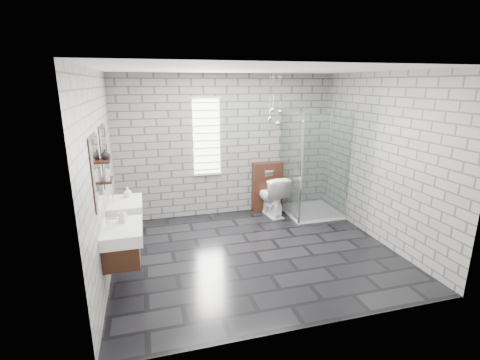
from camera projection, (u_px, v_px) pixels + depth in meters
name	position (u px, v px, depth m)	size (l,w,h in m)	color
floor	(255.00, 252.00, 5.39)	(4.20, 3.60, 0.02)	black
ceiling	(257.00, 69.00, 4.65)	(4.20, 3.60, 0.02)	white
wall_back	(227.00, 146.00, 6.70)	(4.20, 0.02, 2.70)	gray
wall_front	(314.00, 210.00, 3.34)	(4.20, 0.02, 2.70)	gray
wall_left	(100.00, 177.00, 4.48)	(0.02, 3.60, 2.70)	gray
wall_right	(381.00, 159.00, 5.56)	(0.02, 3.60, 2.70)	gray
vanity_left	(119.00, 234.00, 4.22)	(0.47, 0.70, 1.57)	#3F1F13
vanity_right	(123.00, 207.00, 5.12)	(0.47, 0.70, 1.57)	#3F1F13
shelf_lower	(107.00, 180.00, 4.46)	(0.14, 0.30, 0.03)	#3F1F13
shelf_upper	(105.00, 160.00, 4.39)	(0.14, 0.30, 0.03)	#3F1F13
window	(207.00, 137.00, 6.52)	(0.56, 0.05, 1.48)	white
cistern_panel	(267.00, 187.00, 7.03)	(0.60, 0.20, 1.00)	#3F1F13
flush_plate	(269.00, 174.00, 6.85)	(0.18, 0.01, 0.12)	silver
shower_enclosure	(310.00, 191.00, 6.73)	(1.00, 1.00, 2.03)	white
pendant_cluster	(275.00, 114.00, 6.34)	(0.27, 0.21, 0.93)	silver
toilet	(271.00, 195.00, 6.83)	(0.44, 0.78, 0.79)	white
soap_bottle_a	(122.00, 215.00, 4.31)	(0.08, 0.08, 0.18)	#B2B2B2
soap_bottle_b	(127.00, 192.00, 5.28)	(0.12, 0.12, 0.15)	#B2B2B2
soap_bottle_c	(106.00, 173.00, 4.34)	(0.08, 0.08, 0.20)	#B2B2B2
vase	(105.00, 154.00, 4.39)	(0.12, 0.12, 0.13)	#B2B2B2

